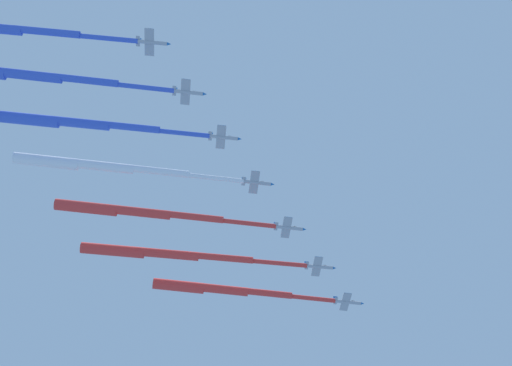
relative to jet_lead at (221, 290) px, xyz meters
name	(u,v)px	position (x,y,z in m)	size (l,w,h in m)	color
jet_lead	(221,290)	(0.00, 0.00, 0.00)	(66.62, 26.14, 4.41)	#9EA3AD
jet_port_inner	(165,254)	(14.23, 17.27, -2.09)	(78.04, 28.45, 4.36)	#9EA3AD
jet_starboard_inner	(137,212)	(18.49, 33.26, -3.18)	(74.23, 28.74, 4.36)	#9EA3AD
jet_port_mid	(99,166)	(26.30, 49.38, -0.93)	(75.83, 29.26, 4.32)	#9EA3AD
jet_starboard_mid	(79,123)	(28.71, 63.18, 0.22)	(69.15, 26.24, 4.40)	#9EA3AD
jet_port_outer	(27,75)	(38.43, 80.24, -1.32)	(73.69, 28.19, 4.36)	#9EA3AD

